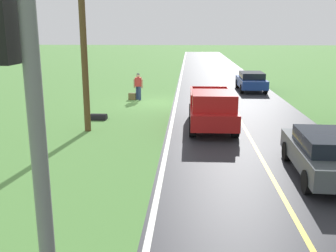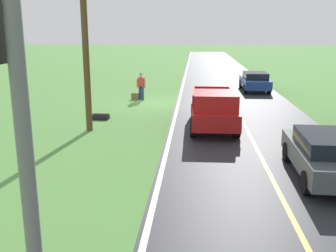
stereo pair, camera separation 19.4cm
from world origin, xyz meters
name	(u,v)px [view 1 (the left image)]	position (x,y,z in m)	size (l,w,h in m)	color
ground_plane	(155,102)	(0.00, 0.00, 0.00)	(200.00, 200.00, 0.00)	#568E42
road_surface	(231,103)	(-4.74, 0.00, 0.00)	(7.21, 120.00, 0.00)	#28282D
lane_edge_line	(176,103)	(-1.32, 0.00, 0.01)	(0.16, 117.60, 0.00)	silver
lane_centre_line	(231,103)	(-4.74, 0.00, 0.01)	(0.14, 117.60, 0.00)	gold
hitchhiker_walking	(138,85)	(1.16, -0.96, 0.98)	(0.62, 0.53, 1.75)	navy
suitcase_carried	(132,96)	(1.59, -0.92, 0.22)	(0.20, 0.46, 0.44)	brown
pickup_truck_passing	(212,108)	(-3.21, 6.48, 0.97)	(2.11, 5.41, 1.82)	#B21919
traffic_light_mast	(21,123)	(-0.58, 20.44, 3.55)	(0.61, 0.32, 5.20)	slate
sedan_mid_oncoming	(326,153)	(-6.36, 12.37, 0.75)	(2.05, 4.46, 1.41)	#4C5156
sedan_near_oncoming	(251,81)	(-6.77, -5.28, 0.75)	(1.94, 4.41, 1.41)	navy
utility_pole_roadside	(83,33)	(2.40, 7.22, 4.29)	(0.28, 0.28, 8.58)	brown
drainage_culvert	(99,119)	(2.43, 4.94, 0.00)	(0.60, 0.60, 0.80)	black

